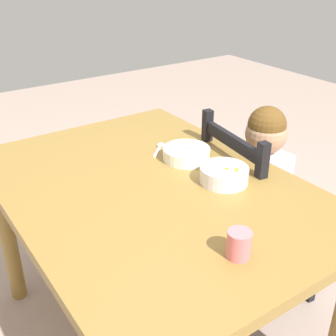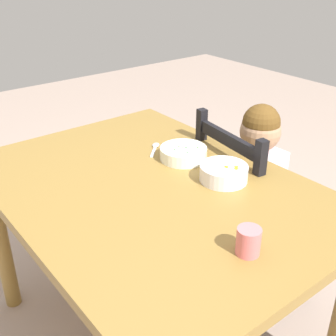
{
  "view_description": "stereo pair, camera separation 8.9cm",
  "coord_description": "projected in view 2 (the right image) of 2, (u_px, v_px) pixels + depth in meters",
  "views": [
    {
      "loc": [
        1.13,
        -0.7,
        1.51
      ],
      "look_at": [
        0.01,
        0.07,
        0.81
      ],
      "focal_mm": 45.98,
      "sensor_mm": 36.0,
      "label": 1
    },
    {
      "loc": [
        1.08,
        -0.77,
        1.51
      ],
      "look_at": [
        0.01,
        0.07,
        0.81
      ],
      "focal_mm": 45.98,
      "sensor_mm": 36.0,
      "label": 2
    }
  ],
  "objects": [
    {
      "name": "spoon",
      "position": [
        155.0,
        147.0,
        1.8
      ],
      "size": [
        0.11,
        0.11,
        0.01
      ],
      "color": "silver",
      "rests_on": "dining_table"
    },
    {
      "name": "child_figure",
      "position": [
        251.0,
        178.0,
        1.85
      ],
      "size": [
        0.32,
        0.31,
        0.95
      ],
      "color": "silver",
      "rests_on": "ground"
    },
    {
      "name": "bowl_of_carrots",
      "position": [
        224.0,
        172.0,
        1.54
      ],
      "size": [
        0.17,
        0.17,
        0.06
      ],
      "color": "white",
      "rests_on": "dining_table"
    },
    {
      "name": "drinking_cup",
      "position": [
        248.0,
        241.0,
        1.16
      ],
      "size": [
        0.07,
        0.07,
        0.08
      ],
      "primitive_type": "cylinder",
      "color": "#E27075",
      "rests_on": "dining_table"
    },
    {
      "name": "dining_chair",
      "position": [
        248.0,
        213.0,
        1.95
      ],
      "size": [
        0.47,
        0.47,
        0.9
      ],
      "color": "black",
      "rests_on": "ground"
    },
    {
      "name": "dining_table",
      "position": [
        152.0,
        210.0,
        1.57
      ],
      "size": [
        1.32,
        0.95,
        0.76
      ],
      "color": "olive",
      "rests_on": "ground"
    },
    {
      "name": "bowl_of_peas",
      "position": [
        183.0,
        153.0,
        1.7
      ],
      "size": [
        0.19,
        0.19,
        0.05
      ],
      "color": "white",
      "rests_on": "dining_table"
    }
  ]
}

